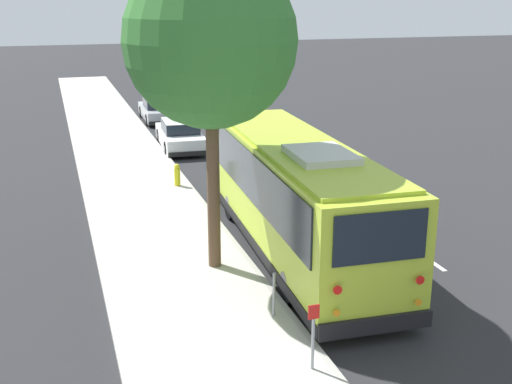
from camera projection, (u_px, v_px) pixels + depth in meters
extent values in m
plane|color=#28282B|center=(295.00, 239.00, 18.67)|extent=(160.00, 160.00, 0.00)
cube|color=beige|center=(166.00, 251.00, 17.54)|extent=(80.00, 3.73, 0.15)
cube|color=#AAA69D|center=(234.00, 243.00, 18.11)|extent=(80.00, 0.14, 0.15)
cube|color=#ADC633|center=(295.00, 194.00, 17.31)|extent=(10.45, 2.95, 2.72)
cube|color=black|center=(294.00, 236.00, 17.67)|extent=(10.51, 3.00, 0.28)
cube|color=black|center=(295.00, 173.00, 17.13)|extent=(9.61, 2.99, 1.30)
cube|color=black|center=(248.00, 134.00, 21.93)|extent=(0.14, 2.13, 1.36)
cube|color=black|center=(381.00, 238.00, 12.30)|extent=(0.13, 1.96, 1.04)
cube|color=black|center=(248.00, 116.00, 21.74)|extent=(0.13, 1.76, 0.22)
cube|color=#ADC633|center=(296.00, 143.00, 16.89)|extent=(9.81, 2.69, 0.10)
cube|color=silver|center=(321.00, 155.00, 15.15)|extent=(1.97, 1.47, 0.20)
cube|color=black|center=(248.00, 183.00, 22.48)|extent=(0.22, 2.46, 0.36)
cube|color=black|center=(376.00, 325.00, 12.83)|extent=(0.22, 2.46, 0.36)
cylinder|color=red|center=(338.00, 290.00, 12.30)|extent=(0.04, 0.18, 0.18)
cylinder|color=orange|center=(337.00, 313.00, 12.44)|extent=(0.04, 0.14, 0.14)
cylinder|color=red|center=(420.00, 280.00, 12.73)|extent=(0.04, 0.18, 0.18)
cylinder|color=orange|center=(418.00, 302.00, 12.87)|extent=(0.04, 0.14, 0.14)
cube|color=white|center=(225.00, 180.00, 22.27)|extent=(0.06, 0.32, 0.18)
cube|color=white|center=(270.00, 177.00, 22.68)|extent=(0.06, 0.32, 0.18)
cube|color=black|center=(210.00, 131.00, 21.20)|extent=(0.06, 0.10, 0.24)
cylinder|color=black|center=(232.00, 203.00, 20.20)|extent=(1.06, 0.35, 1.05)
cylinder|color=slate|center=(232.00, 203.00, 20.20)|extent=(0.49, 0.34, 0.47)
cylinder|color=black|center=(296.00, 197.00, 20.73)|extent=(1.06, 0.35, 1.05)
cylinder|color=slate|center=(296.00, 197.00, 20.73)|extent=(0.49, 0.34, 0.47)
cylinder|color=black|center=(290.00, 281.00, 14.69)|extent=(1.06, 0.35, 1.05)
cylinder|color=slate|center=(290.00, 281.00, 14.69)|extent=(0.49, 0.34, 0.47)
cylinder|color=black|center=(375.00, 271.00, 15.22)|extent=(1.06, 0.35, 1.05)
cylinder|color=slate|center=(375.00, 271.00, 15.22)|extent=(0.49, 0.34, 0.47)
cube|color=silver|center=(180.00, 138.00, 29.50)|extent=(4.57, 1.97, 0.66)
cube|color=black|center=(180.00, 126.00, 29.23)|extent=(2.20, 1.61, 0.48)
cube|color=silver|center=(180.00, 121.00, 29.15)|extent=(2.11, 1.57, 0.05)
cube|color=black|center=(174.00, 133.00, 31.66)|extent=(0.17, 1.69, 0.20)
cube|color=black|center=(188.00, 154.00, 27.48)|extent=(0.17, 1.69, 0.20)
cylinder|color=black|center=(159.00, 136.00, 30.66)|extent=(0.68, 0.23, 0.67)
cylinder|color=slate|center=(159.00, 136.00, 30.66)|extent=(0.31, 0.24, 0.30)
cylinder|color=black|center=(192.00, 134.00, 31.05)|extent=(0.68, 0.23, 0.67)
cylinder|color=slate|center=(192.00, 134.00, 31.05)|extent=(0.31, 0.24, 0.30)
cylinder|color=black|center=(167.00, 149.00, 28.04)|extent=(0.68, 0.23, 0.67)
cylinder|color=slate|center=(167.00, 149.00, 28.04)|extent=(0.31, 0.24, 0.30)
cylinder|color=black|center=(203.00, 147.00, 28.44)|extent=(0.68, 0.23, 0.67)
cylinder|color=slate|center=(203.00, 147.00, 28.44)|extent=(0.31, 0.24, 0.30)
cube|color=#A8AAAF|center=(159.00, 112.00, 36.09)|extent=(4.31, 1.81, 0.62)
cube|color=black|center=(158.00, 103.00, 35.82)|extent=(2.05, 1.54, 0.48)
cube|color=#A8AAAF|center=(158.00, 98.00, 35.75)|extent=(1.97, 1.50, 0.05)
cube|color=black|center=(153.00, 110.00, 38.13)|extent=(0.11, 1.69, 0.20)
cube|color=black|center=(165.00, 123.00, 34.17)|extent=(0.11, 1.69, 0.20)
cylinder|color=black|center=(141.00, 112.00, 37.15)|extent=(0.63, 0.21, 0.62)
cylinder|color=slate|center=(141.00, 112.00, 37.15)|extent=(0.28, 0.22, 0.28)
cylinder|color=black|center=(169.00, 110.00, 37.59)|extent=(0.63, 0.21, 0.62)
cylinder|color=slate|center=(169.00, 110.00, 37.59)|extent=(0.28, 0.22, 0.28)
cylinder|color=black|center=(148.00, 120.00, 34.68)|extent=(0.63, 0.21, 0.62)
cylinder|color=slate|center=(148.00, 120.00, 34.68)|extent=(0.28, 0.22, 0.28)
cylinder|color=black|center=(177.00, 118.00, 35.12)|extent=(0.63, 0.21, 0.62)
cylinder|color=slate|center=(177.00, 118.00, 35.12)|extent=(0.28, 0.22, 0.28)
cylinder|color=brown|center=(213.00, 187.00, 15.86)|extent=(0.32, 0.32, 4.20)
sphere|color=#387A33|center=(210.00, 41.00, 14.82)|extent=(4.10, 4.10, 4.10)
cylinder|color=gray|center=(313.00, 344.00, 11.77)|extent=(0.06, 0.06, 1.03)
cube|color=red|center=(314.00, 312.00, 11.57)|extent=(0.02, 0.22, 0.28)
cylinder|color=gray|center=(274.00, 294.00, 13.74)|extent=(0.06, 0.06, 1.01)
cylinder|color=gold|center=(177.00, 177.00, 23.25)|extent=(0.22, 0.22, 0.65)
sphere|color=gold|center=(177.00, 167.00, 23.14)|extent=(0.20, 0.20, 0.20)
cube|color=silver|center=(420.00, 254.00, 17.57)|extent=(2.40, 0.14, 0.01)
cube|color=silver|center=(330.00, 192.00, 23.03)|extent=(2.40, 0.14, 0.01)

